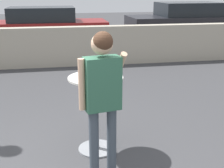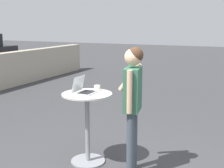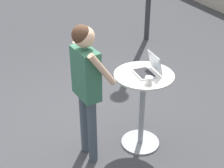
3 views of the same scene
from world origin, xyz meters
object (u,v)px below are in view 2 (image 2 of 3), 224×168
(laptop, at_px, (84,89))
(standing_person, at_px, (133,94))
(coffee_mug, at_px, (97,88))
(cafe_table, at_px, (87,119))

(laptop, relative_size, standing_person, 0.17)
(laptop, bearing_deg, standing_person, -91.61)
(laptop, distance_m, coffee_mug, 0.25)
(coffee_mug, bearing_deg, cafe_table, 167.99)
(laptop, bearing_deg, coffee_mug, -24.04)
(coffee_mug, height_order, standing_person, standing_person)
(cafe_table, bearing_deg, coffee_mug, -12.01)
(cafe_table, relative_size, laptop, 3.48)
(laptop, height_order, coffee_mug, laptop)
(cafe_table, xyz_separation_m, standing_person, (-0.02, -0.71, 0.45))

